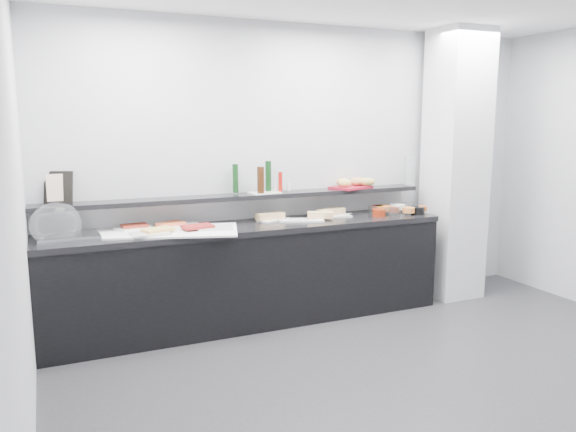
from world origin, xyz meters
name	(u,v)px	position (x,y,z in m)	size (l,w,h in m)	color
ground	(432,387)	(0.00, 0.00, 0.00)	(5.00, 5.00, 0.00)	#2D2D30
back_wall	(308,168)	(0.00, 2.00, 1.35)	(5.00, 0.02, 2.70)	#B5B8BD
column	(455,166)	(1.50, 1.65, 1.35)	(0.50, 0.50, 2.70)	silver
buffet_cabinet	(251,276)	(-0.70, 1.70, 0.42)	(3.60, 0.60, 0.85)	black
counter_top	(251,227)	(-0.70, 1.70, 0.88)	(3.62, 0.62, 0.05)	black
wall_shelf	(244,196)	(-0.70, 1.88, 1.13)	(3.60, 0.25, 0.04)	black
cloche_base	(68,237)	(-2.21, 1.67, 0.92)	(0.45, 0.30, 0.04)	#ABAFB2
cloche_dome	(56,224)	(-2.29, 1.68, 1.03)	(0.39, 0.26, 0.34)	silver
linen_runner	(164,231)	(-1.47, 1.68, 0.91)	(1.20, 0.57, 0.01)	white
platter_meat_a	(132,228)	(-1.70, 1.85, 0.92)	(0.26, 0.17, 0.01)	white
food_meat_a	(134,226)	(-1.68, 1.85, 0.94)	(0.21, 0.13, 0.02)	maroon
platter_salmon	(181,225)	(-1.29, 1.83, 0.92)	(0.30, 0.20, 0.01)	white
food_salmon	(170,224)	(-1.39, 1.82, 0.94)	(0.22, 0.14, 0.02)	#F25D31
platter_cheese	(150,234)	(-1.61, 1.54, 0.92)	(0.30, 0.20, 0.01)	silver
food_cheese	(158,230)	(-1.54, 1.59, 0.94)	(0.24, 0.15, 0.02)	#E8C05A
platter_meat_b	(216,228)	(-1.06, 1.58, 0.92)	(0.29, 0.19, 0.01)	silver
food_meat_b	(198,226)	(-1.21, 1.60, 0.94)	(0.25, 0.16, 0.02)	maroon
sandwich_plate_left	(274,220)	(-0.43, 1.81, 0.91)	(0.31, 0.13, 0.01)	white
sandwich_food_left	(270,216)	(-0.47, 1.81, 0.94)	(0.26, 0.10, 0.06)	tan
tongs_left	(281,220)	(-0.41, 1.71, 0.92)	(0.01, 0.01, 0.16)	silver
sandwich_plate_mid	(302,220)	(-0.21, 1.68, 0.91)	(0.40, 0.17, 0.01)	white
sandwich_food_mid	(320,215)	(-0.03, 1.67, 0.94)	(0.23, 0.09, 0.06)	#E0B575
tongs_mid	(309,219)	(-0.16, 1.63, 0.92)	(0.01, 0.01, 0.16)	silver
sandwich_plate_right	(333,216)	(0.16, 1.76, 0.91)	(0.34, 0.15, 0.01)	silver
sandwich_food_right	(331,212)	(0.15, 1.79, 0.94)	(0.29, 0.11, 0.06)	tan
tongs_right	(345,214)	(0.28, 1.76, 0.92)	(0.01, 0.01, 0.16)	silver
bowl_glass_fruit	(376,209)	(0.66, 1.80, 0.94)	(0.16, 0.16, 0.07)	silver
fill_glass_fruit	(383,208)	(0.72, 1.77, 0.95)	(0.16, 0.16, 0.05)	orange
bowl_black_jam	(382,209)	(0.73, 1.80, 0.94)	(0.13, 0.13, 0.07)	black
fill_black_jam	(378,208)	(0.68, 1.80, 0.95)	(0.12, 0.12, 0.05)	#59160C
bowl_glass_cream	(406,207)	(1.02, 1.81, 0.94)	(0.16, 0.16, 0.07)	silver
fill_glass_cream	(397,207)	(0.91, 1.79, 0.95)	(0.16, 0.16, 0.05)	white
bowl_red_jam	(379,213)	(0.57, 1.61, 0.94)	(0.12, 0.12, 0.07)	maroon
fill_red_jam	(394,210)	(0.75, 1.62, 0.95)	(0.09, 0.09, 0.05)	#541E0C
bowl_glass_salmon	(391,211)	(0.74, 1.64, 0.94)	(0.18, 0.18, 0.07)	white
fill_glass_salmon	(408,210)	(0.89, 1.57, 0.95)	(0.12, 0.12, 0.05)	orange
bowl_black_fruit	(418,211)	(1.00, 1.57, 0.94)	(0.13, 0.13, 0.07)	black
fill_black_fruit	(423,208)	(1.08, 1.60, 0.95)	(0.09, 0.09, 0.05)	#C6571B
framed_print	(58,187)	(-2.25, 1.96, 1.28)	(0.23, 0.02, 0.26)	black
print_art	(58,188)	(-2.25, 1.94, 1.28)	(0.17, 0.00, 0.22)	#CAA291
condiment_tray	(265,193)	(-0.50, 1.86, 1.16)	(0.27, 0.17, 0.01)	white
bottle_green_a	(235,178)	(-0.76, 1.94, 1.29)	(0.05, 0.05, 0.26)	#0E3613
bottle_brown	(261,180)	(-0.56, 1.81, 1.28)	(0.06, 0.06, 0.24)	#381C0A
bottle_green_b	(268,176)	(-0.44, 1.92, 1.30)	(0.06, 0.06, 0.28)	#0E3412
bottle_hot	(280,182)	(-0.36, 1.84, 1.25)	(0.04, 0.04, 0.18)	#B4140C
shaker_salt	(276,187)	(-0.38, 1.88, 1.20)	(0.03, 0.03, 0.07)	white
shaker_pepper	(288,187)	(-0.26, 1.86, 1.20)	(0.03, 0.03, 0.07)	white
bread_tray	(351,187)	(0.42, 1.88, 1.16)	(0.38, 0.27, 0.02)	maroon
bread_roll_n	(343,182)	(0.35, 1.92, 1.21)	(0.13, 0.08, 0.08)	tan
bread_roll_ne	(359,181)	(0.53, 1.91, 1.21)	(0.15, 0.10, 0.08)	#AB7041
bread_roll_sw	(345,183)	(0.32, 1.84, 1.21)	(0.13, 0.08, 0.08)	#D7B152
bread_roll_se	(367,182)	(0.58, 1.84, 1.21)	(0.16, 0.10, 0.08)	#B69445
bread_roll_midw	(344,182)	(0.35, 1.88, 1.21)	(0.12, 0.08, 0.08)	#B38E44
bread_roll_mide	(357,182)	(0.49, 1.90, 1.21)	(0.14, 0.09, 0.08)	#C3824A
carafe	(409,171)	(1.09, 1.86, 1.30)	(0.11, 0.11, 0.30)	white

